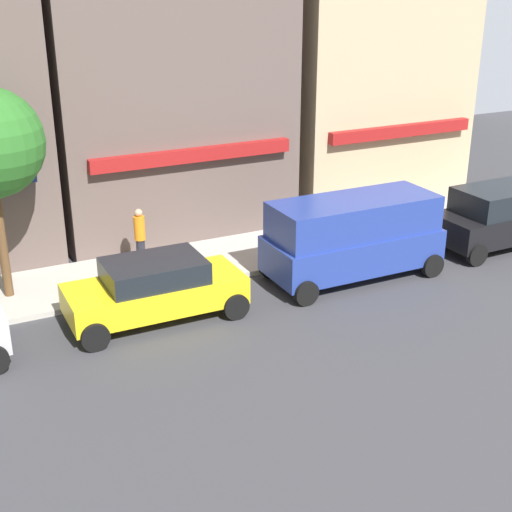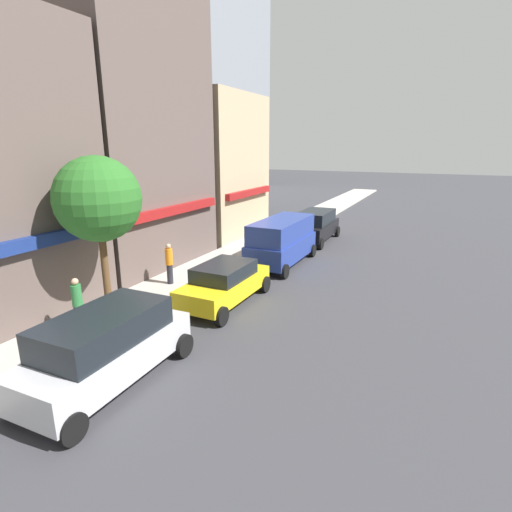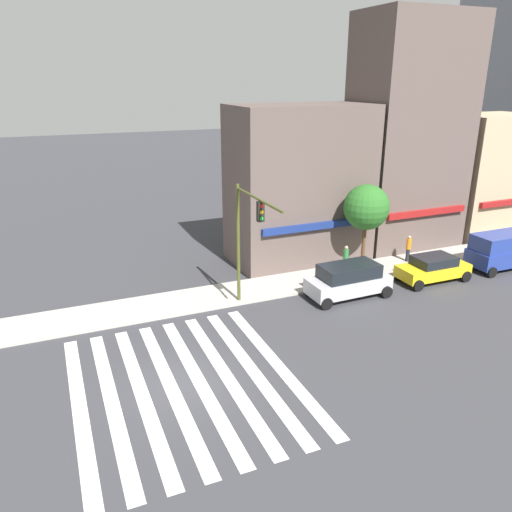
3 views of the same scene
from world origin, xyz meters
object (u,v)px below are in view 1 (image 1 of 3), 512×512
sedan_yellow (155,288)px  suv_black (505,214)px  van_blue (353,235)px  pedestrian_orange_vest (140,237)px

sedan_yellow → suv_black: 11.61m
sedan_yellow → van_blue: bearing=0.5°
van_blue → pedestrian_orange_vest: bearing=150.0°
pedestrian_orange_vest → sedan_yellow: bearing=-36.0°
sedan_yellow → van_blue: size_ratio=0.88×
van_blue → suv_black: van_blue is taller
van_blue → suv_black: 5.74m
suv_black → pedestrian_orange_vest: suv_black is taller
suv_black → pedestrian_orange_vest: (-10.98, 3.08, 0.04)m
suv_black → van_blue: bearing=179.3°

